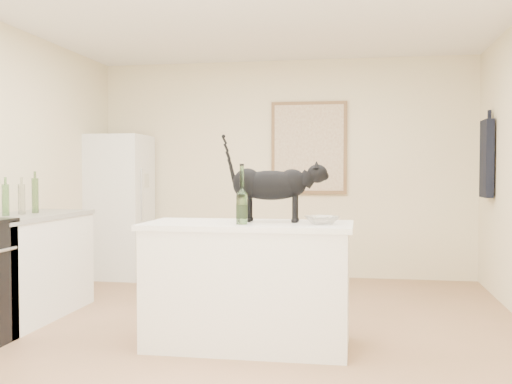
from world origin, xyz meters
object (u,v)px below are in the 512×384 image
at_px(wine_bottle, 242,198).
at_px(glass_bowl, 322,220).
at_px(fridge, 119,206).
at_px(black_cat, 270,189).

xyz_separation_m(wine_bottle, glass_bowl, (0.55, 0.08, -0.16)).
bearing_deg(wine_bottle, glass_bowl, 8.36).
xyz_separation_m(fridge, wine_bottle, (2.03, -2.69, 0.24)).
relative_size(black_cat, glass_bowl, 2.90).
xyz_separation_m(black_cat, glass_bowl, (0.39, -0.15, -0.21)).
bearing_deg(fridge, wine_bottle, -52.90).
bearing_deg(glass_bowl, wine_bottle, -171.64).
relative_size(wine_bottle, glass_bowl, 1.58).
xyz_separation_m(black_cat, wine_bottle, (-0.17, -0.23, -0.05)).
bearing_deg(black_cat, glass_bowl, -22.47).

